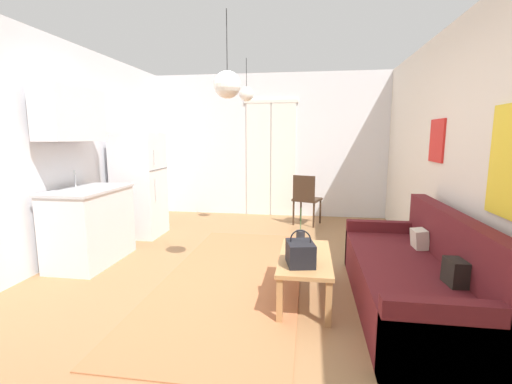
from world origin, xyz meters
name	(u,v)px	position (x,y,z in m)	size (l,w,h in m)	color
ground_plane	(228,294)	(0.00, 0.00, -0.05)	(4.95, 7.43, 0.10)	#996D44
wall_back	(269,146)	(0.00, 3.46, 1.32)	(4.55, 0.13, 2.65)	silver
wall_right	(485,157)	(2.22, 0.00, 1.32)	(0.12, 7.03, 2.65)	silver
wall_left	(15,154)	(-2.23, 0.00, 1.33)	(0.12, 7.03, 2.65)	silver
area_rug	(233,277)	(-0.01, 0.29, 0.01)	(1.42, 3.33, 0.01)	#B26B42
couch	(417,279)	(1.72, -0.14, 0.27)	(0.85, 2.09, 0.86)	#5B191E
coffee_table	(305,261)	(0.75, -0.07, 0.36)	(0.47, 1.02, 0.41)	#B27F4C
bamboo_vase	(300,241)	(0.70, 0.02, 0.52)	(0.08, 0.08, 0.43)	#2D2D33
handbag	(300,253)	(0.71, -0.31, 0.52)	(0.27, 0.32, 0.31)	black
refrigerator	(140,185)	(-1.76, 1.71, 0.78)	(0.65, 0.63, 1.56)	white
kitchen_counter	(86,199)	(-1.83, 0.51, 0.77)	(0.62, 1.04, 2.05)	silver
accent_chair	(306,197)	(0.73, 2.70, 0.48)	(0.53, 0.52, 0.86)	#382619
pendant_lamp_near	(227,85)	(-0.01, 0.12, 1.98)	(0.26, 0.26, 0.80)	black
pendant_lamp_far	(246,94)	(-0.19, 2.14, 2.13)	(0.22, 0.22, 0.63)	black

